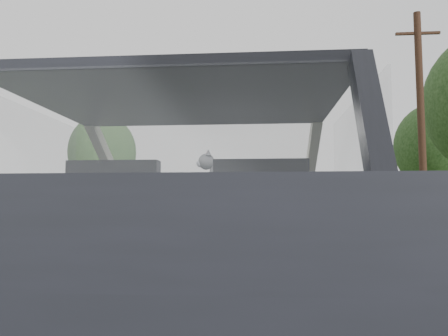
% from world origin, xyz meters
% --- Properties ---
extents(subject_car, '(1.80, 4.00, 1.45)m').
position_xyz_m(subject_car, '(0.00, 0.00, 0.72)').
color(subject_car, '#23242C').
rests_on(subject_car, ground).
extents(dashboard, '(1.58, 0.45, 0.30)m').
position_xyz_m(dashboard, '(0.00, 0.62, 0.85)').
color(dashboard, black).
rests_on(dashboard, subject_car).
extents(driver_seat, '(0.50, 0.72, 0.42)m').
position_xyz_m(driver_seat, '(-0.40, -0.29, 0.88)').
color(driver_seat, black).
rests_on(driver_seat, subject_car).
extents(passenger_seat, '(0.50, 0.72, 0.42)m').
position_xyz_m(passenger_seat, '(0.40, -0.29, 0.88)').
color(passenger_seat, black).
rests_on(passenger_seat, subject_car).
extents(steering_wheel, '(0.36, 0.36, 0.04)m').
position_xyz_m(steering_wheel, '(-0.40, 0.33, 0.92)').
color(steering_wheel, black).
rests_on(steering_wheel, dashboard).
extents(cat, '(0.62, 0.30, 0.27)m').
position_xyz_m(cat, '(0.25, 0.61, 1.09)').
color(cat, gray).
rests_on(cat, dashboard).
extents(guardrail, '(0.05, 90.00, 0.32)m').
position_xyz_m(guardrail, '(4.30, 10.00, 0.58)').
color(guardrail, '#9199A5').
rests_on(guardrail, ground).
extents(other_car, '(2.04, 4.21, 1.34)m').
position_xyz_m(other_car, '(-1.45, 18.86, 0.67)').
color(other_car, '#999EB2').
rests_on(other_car, ground).
extents(highway_sign, '(0.13, 1.01, 2.52)m').
position_xyz_m(highway_sign, '(5.90, 24.24, 1.26)').
color(highway_sign, '#136F22').
rests_on(highway_sign, ground).
extents(utility_pole, '(0.35, 0.35, 8.24)m').
position_xyz_m(utility_pole, '(6.45, 13.97, 4.12)').
color(utility_pole, '#402518').
rests_on(utility_pole, ground).
extents(tree_2, '(4.74, 4.74, 6.45)m').
position_xyz_m(tree_2, '(10.22, 22.72, 3.23)').
color(tree_2, black).
rests_on(tree_2, ground).
extents(tree_3, '(5.79, 5.79, 7.89)m').
position_xyz_m(tree_3, '(13.85, 31.44, 3.94)').
color(tree_3, black).
rests_on(tree_3, ground).
extents(tree_6, '(5.54, 5.54, 6.90)m').
position_xyz_m(tree_6, '(-10.31, 26.07, 3.45)').
color(tree_6, black).
rests_on(tree_6, ground).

